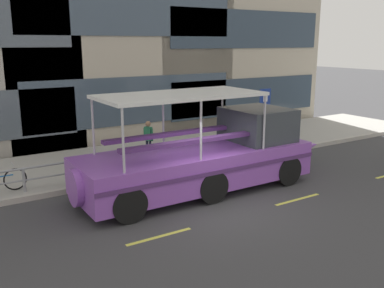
{
  "coord_description": "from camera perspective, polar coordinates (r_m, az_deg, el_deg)",
  "views": [
    {
      "loc": [
        -6.95,
        -9.92,
        4.71
      ],
      "look_at": [
        0.67,
        2.12,
        1.3
      ],
      "focal_mm": 40.0,
      "sensor_mm": 36.0,
      "label": 1
    }
  ],
  "objects": [
    {
      "name": "lane_centreline",
      "position": [
        12.09,
        5.87,
        -9.53
      ],
      "size": [
        25.8,
        0.12,
        0.01
      ],
      "color": "#DBD64C",
      "rests_on": "ground_plane"
    },
    {
      "name": "ground_plane",
      "position": [
        13.0,
        2.52,
        -7.8
      ],
      "size": [
        120.0,
        120.0,
        0.0
      ],
      "primitive_type": "plane",
      "color": "#3D3D3F"
    },
    {
      "name": "duck_tour_boat",
      "position": [
        13.98,
        2.55,
        -1.66
      ],
      "size": [
        9.65,
        2.63,
        3.2
      ],
      "color": "purple",
      "rests_on": "ground_plane"
    },
    {
      "name": "curb_edge",
      "position": [
        15.48,
        -4.08,
        -3.95
      ],
      "size": [
        32.0,
        0.18,
        0.18
      ],
      "primitive_type": "cube",
      "color": "#B2ADA3",
      "rests_on": "ground_plane"
    },
    {
      "name": "pedestrian_near_bow",
      "position": [
        18.43,
        4.39,
        2.4
      ],
      "size": [
        0.33,
        0.4,
        1.67
      ],
      "color": "#1E2338",
      "rests_on": "sidewalk"
    },
    {
      "name": "sidewalk",
      "position": [
        17.63,
        -7.93,
        -1.87
      ],
      "size": [
        32.0,
        4.8,
        0.18
      ],
      "primitive_type": "cube",
      "color": "#A8A59E",
      "rests_on": "ground_plane"
    },
    {
      "name": "parking_sign",
      "position": [
        19.12,
        9.63,
        4.85
      ],
      "size": [
        0.6,
        0.12,
        2.55
      ],
      "color": "#4C4F54",
      "rests_on": "sidewalk"
    },
    {
      "name": "curb_guardrail",
      "position": [
        15.37,
        -6.42,
        -1.74
      ],
      "size": [
        11.59,
        0.09,
        0.78
      ],
      "color": "gray",
      "rests_on": "sidewalk"
    },
    {
      "name": "pedestrian_mid_left",
      "position": [
        16.81,
        -5.84,
        1.01
      ],
      "size": [
        0.28,
        0.41,
        1.54
      ],
      "color": "#1E2338",
      "rests_on": "sidewalk"
    }
  ]
}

